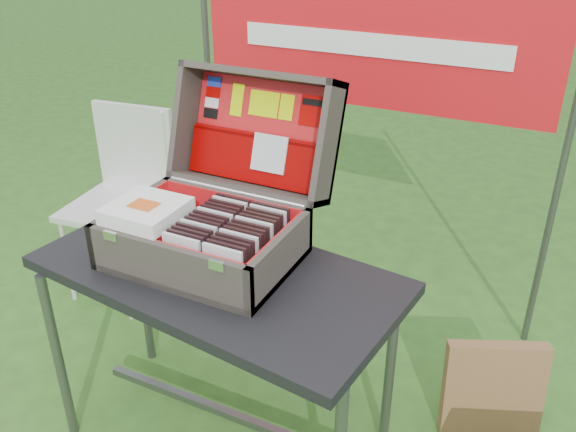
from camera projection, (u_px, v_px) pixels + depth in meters
The scene contains 91 objects.
table at pixel (222, 359), 2.19m from camera, with size 1.22×0.61×0.76m, color black, non-canonical shape.
table_top at pixel (217, 275), 2.03m from camera, with size 1.22×0.61×0.04m, color black.
table_leg_fl at pixel (58, 359), 2.22m from camera, with size 0.04×0.04×0.72m, color #59595B.
table_leg_bl at pixel (143, 290), 2.62m from camera, with size 0.04×0.04×0.72m, color #59595B.
table_leg_br at pixel (390, 368), 2.18m from camera, with size 0.04×0.04×0.72m, color #59595B.
table_brace at pixel (226, 413), 2.32m from camera, with size 1.07×0.03×0.03m, color #59595B.
suitcase at pixel (209, 180), 2.00m from camera, with size 0.61×0.59×0.55m, color brown, non-canonical shape.
suitcase_base_bottom at pixel (204, 256), 2.07m from camera, with size 0.61×0.43×0.02m, color brown.
suitcase_base_wall_front at pixel (166, 268), 1.87m from camera, with size 0.61×0.02×0.16m, color brown.
suitcase_base_wall_back at pixel (234, 213), 2.20m from camera, with size 0.61×0.02×0.16m, color brown.
suitcase_base_wall_left at pixel (133, 221), 2.15m from camera, with size 0.02×0.43×0.16m, color brown.
suitcase_base_wall_right at pixel (281, 259), 1.92m from camera, with size 0.02×0.43×0.16m, color brown.
suitcase_liner_floor at pixel (204, 253), 2.06m from camera, with size 0.56×0.39×0.01m, color red.
suitcase_latch_left at pixel (111, 236), 1.91m from camera, with size 0.05×0.01×0.03m, color silver.
suitcase_latch_right at pixel (217, 265), 1.75m from camera, with size 0.05×0.01×0.03m, color silver.
suitcase_hinge at pixel (235, 192), 2.17m from camera, with size 0.02×0.02×0.55m, color silver.
suitcase_lid_back at pixel (263, 132), 2.27m from camera, with size 0.61×0.43×0.02m, color brown.
suitcase_lid_rim_far at pixel (262, 74), 2.17m from camera, with size 0.61×0.02×0.16m, color brown.
suitcase_lid_rim_near at pixel (247, 187), 2.24m from camera, with size 0.61×0.02×0.16m, color brown.
suitcase_lid_rim_left at pixel (187, 120), 2.32m from camera, with size 0.02×0.43×0.16m, color brown.
suitcase_lid_rim_right at pixel (328, 144), 2.09m from camera, with size 0.02×0.43×0.16m, color brown.
suitcase_lid_liner at pixel (261, 132), 2.26m from camera, with size 0.56×0.38×0.01m, color red.
suitcase_liner_wall_front at pixel (169, 263), 1.88m from camera, with size 0.56×0.01×0.14m, color red.
suitcase_liner_wall_back at pixel (232, 212), 2.18m from camera, with size 0.56×0.01×0.14m, color red.
suitcase_liner_wall_left at pixel (136, 218), 2.14m from camera, with size 0.01×0.39×0.14m, color red.
suitcase_liner_wall_right at pixel (277, 255), 1.92m from camera, with size 0.01×0.39×0.14m, color red.
suitcase_lid_pocket at pixel (255, 159), 2.26m from camera, with size 0.54×0.17×0.03m, color #800100.
suitcase_pocket_edge at pixel (257, 136), 2.24m from camera, with size 0.53×0.02×0.02m, color #800100.
suitcase_pocket_cd at pixel (269, 153), 2.21m from camera, with size 0.14×0.14×0.01m, color silver.
lid_sticker_cc_a at pixel (214, 82), 2.31m from camera, with size 0.06×0.04×0.00m, color #1933B2.
lid_sticker_cc_b at pixel (213, 92), 2.32m from camera, with size 0.06×0.04×0.00m, color #A20100.
lid_sticker_cc_c at pixel (212, 103), 2.32m from camera, with size 0.06×0.04×0.00m, color white.
lid_sticker_cc_d at pixel (211, 113), 2.33m from camera, with size 0.06×0.04×0.00m, color black.
lid_card_neon_tall at pixel (237, 100), 2.28m from camera, with size 0.05×0.12×0.00m, color #C9E701.
lid_card_neon_main at pixel (264, 104), 2.23m from camera, with size 0.12×0.09×0.00m, color #C9E701.
lid_card_neon_small at pixel (287, 107), 2.20m from camera, with size 0.05×0.09×0.00m, color #C9E701.
lid_sticker_band at pixel (314, 111), 2.15m from camera, with size 0.11×0.11×0.00m, color #A20100.
lid_sticker_band_bar at pixel (315, 103), 2.15m from camera, with size 0.10×0.02×0.00m, color black.
cd_left_0 at pixel (183, 258), 1.88m from camera, with size 0.13×0.01×0.15m, color silver.
cd_left_1 at pixel (187, 255), 1.89m from camera, with size 0.13×0.01×0.15m, color black.
cd_left_2 at pixel (191, 251), 1.91m from camera, with size 0.13×0.01×0.15m, color black.
cd_left_3 at pixel (196, 248), 1.93m from camera, with size 0.13×0.01×0.15m, color black.
cd_left_4 at pixel (200, 244), 1.95m from camera, with size 0.13×0.01×0.15m, color silver.
cd_left_5 at pixel (204, 241), 1.97m from camera, with size 0.13×0.01×0.15m, color black.
cd_left_6 at pixel (208, 238), 1.99m from camera, with size 0.13×0.01×0.15m, color black.
cd_left_7 at pixel (212, 235), 2.01m from camera, with size 0.13×0.01×0.15m, color black.
cd_left_8 at pixel (216, 231), 2.03m from camera, with size 0.13×0.01×0.15m, color silver.
cd_left_9 at pixel (220, 228), 2.05m from camera, with size 0.13×0.01×0.15m, color black.
cd_left_10 at pixel (223, 225), 2.07m from camera, with size 0.13×0.01×0.15m, color black.
cd_left_11 at pixel (227, 222), 2.08m from camera, with size 0.13×0.01×0.15m, color black.
cd_left_12 at pixel (231, 219), 2.10m from camera, with size 0.13×0.01×0.15m, color silver.
cd_left_13 at pixel (234, 217), 2.12m from camera, with size 0.13×0.01×0.15m, color black.
cd_right_0 at pixel (223, 270), 1.82m from camera, with size 0.13×0.01×0.15m, color silver.
cd_right_1 at pixel (227, 266), 1.84m from camera, with size 0.13×0.01×0.15m, color black.
cd_right_2 at pixel (232, 262), 1.86m from camera, with size 0.13×0.01×0.15m, color black.
cd_right_3 at pixel (236, 258), 1.88m from camera, with size 0.13×0.01×0.15m, color black.
cd_right_4 at pixel (239, 255), 1.89m from camera, with size 0.13×0.01×0.15m, color silver.
cd_right_5 at pixel (243, 251), 1.91m from camera, with size 0.13×0.01×0.15m, color black.
cd_right_6 at pixel (247, 248), 1.93m from camera, with size 0.13×0.01×0.15m, color black.
cd_right_7 at pixel (251, 245), 1.95m from camera, with size 0.13×0.01×0.15m, color black.
cd_right_8 at pixel (254, 241), 1.97m from camera, with size 0.13×0.01×0.15m, color silver.
cd_right_9 at pixel (258, 238), 1.99m from camera, with size 0.13×0.01×0.15m, color black.
cd_right_10 at pixel (261, 235), 2.01m from camera, with size 0.13×0.01×0.15m, color black.
cd_right_11 at pixel (265, 232), 2.03m from camera, with size 0.13×0.01×0.15m, color black.
cd_right_12 at pixel (268, 228), 2.05m from camera, with size 0.13×0.01×0.15m, color silver.
cd_right_13 at pixel (271, 225), 2.07m from camera, with size 0.13×0.01×0.15m, color black.
songbook_0 at pixel (147, 217), 1.99m from camera, with size 0.23×0.23×0.01m, color white.
songbook_1 at pixel (147, 216), 1.99m from camera, with size 0.23×0.23×0.01m, color white.
songbook_2 at pixel (147, 214), 1.99m from camera, with size 0.23×0.23×0.01m, color white.
songbook_3 at pixel (147, 213), 1.99m from camera, with size 0.23×0.23×0.01m, color white.
songbook_4 at pixel (147, 212), 1.99m from camera, with size 0.23×0.23×0.01m, color white.
songbook_5 at pixel (146, 210), 1.98m from camera, with size 0.23×0.23×0.01m, color white.
songbook_6 at pixel (146, 209), 1.98m from camera, with size 0.23×0.23×0.01m, color white.
songbook_7 at pixel (146, 207), 1.98m from camera, with size 0.23×0.23×0.01m, color white.
songbook_8 at pixel (146, 206), 1.98m from camera, with size 0.23×0.23×0.01m, color white.
songbook_9 at pixel (146, 205), 1.97m from camera, with size 0.23×0.23×0.01m, color white.
songbook_graphic at pixel (144, 205), 1.96m from camera, with size 0.09×0.07×0.00m, color #D85919.
chair at pixel (115, 209), 3.04m from camera, with size 0.44×0.48×0.96m, color silver, non-canonical shape.
chair_seat at pixel (114, 208), 3.03m from camera, with size 0.44×0.44×0.03m, color silver.
chair_backrest at pixel (136, 149), 3.08m from camera, with size 0.44×0.03×0.46m, color silver.
chair_leg_fl at pixel (67, 259), 3.07m from camera, with size 0.02×0.02×0.49m, color silver.
chair_leg_fr at pixel (126, 276), 2.92m from camera, with size 0.02×0.02×0.49m, color silver.
chair_leg_bl at pixel (116, 227), 3.36m from camera, with size 0.02×0.02×0.49m, color silver.
chair_leg_br at pixel (172, 242), 3.22m from camera, with size 0.02×0.02×0.49m, color silver.
chair_upright_left at pixel (107, 145), 3.16m from camera, with size 0.02×0.02×0.46m, color silver.
chair_upright_right at pixel (166, 157), 3.02m from camera, with size 0.02×0.02×0.46m, color silver.
cardboard_box at pixel (493, 389), 2.32m from camera, with size 0.38×0.06×0.40m, color brown.
banner_post_left at pixel (211, 117), 3.17m from camera, with size 0.03×0.03×1.70m, color #59595B.
banner_post_right at pixel (561, 174), 2.50m from camera, with size 0.03×0.03×1.70m, color #59595B.
banner at pixel (370, 44), 2.62m from camera, with size 1.60×0.01×0.55m, color red.
banner_text at pixel (370, 45), 2.61m from camera, with size 1.20×0.00×0.10m, color white.
Camera 1 is at (0.86, -1.46, 1.85)m, focal length 38.00 mm.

